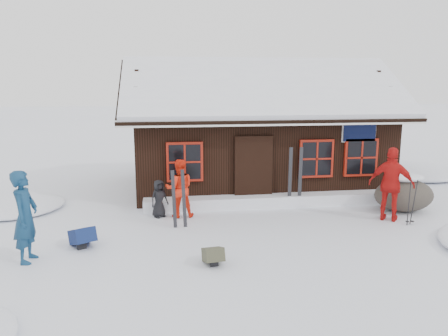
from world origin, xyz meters
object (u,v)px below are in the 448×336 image
at_px(boulder, 404,194).
at_px(ski_poles, 411,203).
at_px(skier_teal, 25,217).
at_px(skier_crouched, 159,199).
at_px(backpack_blue, 83,239).
at_px(skier_orange_right, 391,184).
at_px(skier_orange_left, 179,188).
at_px(backpack_olive, 213,258).

height_order(boulder, ski_poles, ski_poles).
height_order(skier_teal, skier_crouched, skier_teal).
distance_m(ski_poles, backpack_blue, 8.04).
relative_size(skier_orange_right, ski_poles, 1.59).
bearing_deg(skier_orange_left, skier_crouched, -7.00).
distance_m(backpack_blue, backpack_olive, 3.07).
height_order(ski_poles, backpack_olive, ski_poles).
distance_m(skier_teal, backpack_olive, 3.84).
bearing_deg(ski_poles, backpack_olive, -161.50).
bearing_deg(backpack_olive, skier_crouched, 100.88).
relative_size(skier_crouched, backpack_olive, 2.07).
height_order(skier_crouched, backpack_blue, skier_crouched).
bearing_deg(skier_orange_right, ski_poles, 167.13).
xyz_separation_m(skier_teal, boulder, (9.44, 2.24, -0.45)).
relative_size(boulder, ski_poles, 1.37).
xyz_separation_m(skier_orange_left, skier_orange_right, (5.45, -1.09, 0.18)).
height_order(boulder, backpack_blue, boulder).
bearing_deg(backpack_blue, boulder, -18.32).
bearing_deg(backpack_blue, skier_orange_right, -22.75).
bearing_deg(skier_teal, skier_orange_right, -74.78).
bearing_deg(skier_orange_left, ski_poles, 163.86).
xyz_separation_m(skier_teal, backpack_olive, (3.69, -0.68, -0.81)).
bearing_deg(skier_orange_left, skier_teal, 37.43).
bearing_deg(skier_crouched, boulder, -34.45).
xyz_separation_m(skier_crouched, ski_poles, (6.34, -1.55, 0.06)).
distance_m(skier_teal, boulder, 9.71).
bearing_deg(backpack_olive, skier_orange_left, 92.12).
bearing_deg(skier_orange_left, backpack_blue, 38.69).
distance_m(skier_teal, skier_orange_left, 4.08).
bearing_deg(backpack_olive, boulder, 19.86).
distance_m(boulder, ski_poles, 1.25).
height_order(backpack_blue, backpack_olive, backpack_blue).
height_order(skier_orange_left, boulder, skier_orange_left).
relative_size(skier_orange_left, backpack_blue, 2.64).
bearing_deg(skier_crouched, backpack_olive, -103.22).
distance_m(boulder, backpack_blue, 8.64).
distance_m(skier_orange_left, ski_poles, 5.99).
xyz_separation_m(skier_teal, skier_orange_right, (8.61, 1.48, 0.03)).
distance_m(skier_orange_right, backpack_blue, 7.75).
height_order(skier_crouched, backpack_olive, skier_crouched).
xyz_separation_m(boulder, backpack_olive, (-5.74, -2.92, -0.36)).
distance_m(skier_teal, skier_orange_right, 8.74).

